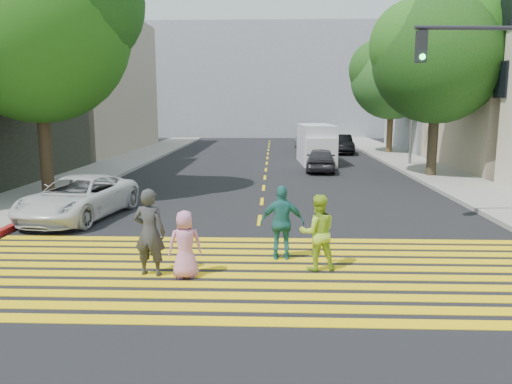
# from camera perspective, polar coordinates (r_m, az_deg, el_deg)

# --- Properties ---
(ground) EXTENTS (120.00, 120.00, 0.00)m
(ground) POSITION_cam_1_polar(r_m,az_deg,el_deg) (9.44, -0.66, -11.59)
(ground) COLOR black
(sidewalk_left) EXTENTS (3.00, 40.00, 0.15)m
(sidewalk_left) POSITION_cam_1_polar(r_m,az_deg,el_deg) (32.22, -14.07, 3.61)
(sidewalk_left) COLOR gray
(sidewalk_left) RESTS_ON ground
(sidewalk_right) EXTENTS (3.00, 60.00, 0.15)m
(sidewalk_right) POSITION_cam_1_polar(r_m,az_deg,el_deg) (25.33, 20.63, 1.61)
(sidewalk_right) COLOR gray
(sidewalk_right) RESTS_ON ground
(curb_red) EXTENTS (0.20, 8.00, 0.16)m
(curb_red) POSITION_cam_1_polar(r_m,az_deg,el_deg) (16.83, -23.81, -2.52)
(curb_red) COLOR maroon
(curb_red) RESTS_ON ground
(crosswalk) EXTENTS (13.40, 5.30, 0.01)m
(crosswalk) POSITION_cam_1_polar(r_m,az_deg,el_deg) (10.63, -0.34, -9.04)
(crosswalk) COLOR yellow
(crosswalk) RESTS_ON ground
(lane_line) EXTENTS (0.12, 34.40, 0.01)m
(lane_line) POSITION_cam_1_polar(r_m,az_deg,el_deg) (31.46, 1.27, 3.63)
(lane_line) COLOR yellow
(lane_line) RESTS_ON ground
(building_left_tan) EXTENTS (12.00, 16.00, 10.00)m
(building_left_tan) POSITION_cam_1_polar(r_m,az_deg,el_deg) (40.30, -22.47, 11.39)
(building_left_tan) COLOR tan
(building_left_tan) RESTS_ON ground
(building_right_grey) EXTENTS (10.00, 10.00, 10.00)m
(building_right_grey) POSITION_cam_1_polar(r_m,az_deg,el_deg) (41.45, 23.11, 11.29)
(building_right_grey) COLOR gray
(building_right_grey) RESTS_ON ground
(backdrop_block) EXTENTS (30.00, 8.00, 12.00)m
(backdrop_block) POSITION_cam_1_polar(r_m,az_deg,el_deg) (56.83, 1.66, 12.50)
(backdrop_block) COLOR gray
(backdrop_block) RESTS_ON ground
(tree_left) EXTENTS (7.69, 7.13, 9.59)m
(tree_left) POSITION_cam_1_polar(r_m,az_deg,el_deg) (20.40, -23.55, 17.62)
(tree_left) COLOR #443123
(tree_left) RESTS_ON ground
(tree_right_near) EXTENTS (7.36, 6.98, 8.70)m
(tree_right_near) POSITION_cam_1_polar(r_m,az_deg,el_deg) (25.28, 20.27, 14.84)
(tree_right_near) COLOR black
(tree_right_near) RESTS_ON ground
(tree_right_far) EXTENTS (6.82, 6.39, 8.31)m
(tree_right_far) POSITION_cam_1_polar(r_m,az_deg,el_deg) (36.74, 15.44, 12.95)
(tree_right_far) COLOR #473421
(tree_right_far) RESTS_ON ground
(pedestrian_man) EXTENTS (0.73, 0.54, 1.81)m
(pedestrian_man) POSITION_cam_1_polar(r_m,az_deg,el_deg) (10.39, -12.06, -4.54)
(pedestrian_man) COLOR #343434
(pedestrian_man) RESTS_ON ground
(pedestrian_woman) EXTENTS (0.87, 0.72, 1.62)m
(pedestrian_woman) POSITION_cam_1_polar(r_m,az_deg,el_deg) (10.62, 7.05, -4.60)
(pedestrian_woman) COLOR #A1CA2C
(pedestrian_woman) RESTS_ON ground
(pedestrian_child) EXTENTS (0.77, 0.59, 1.39)m
(pedestrian_child) POSITION_cam_1_polar(r_m,az_deg,el_deg) (10.19, -8.11, -5.94)
(pedestrian_child) COLOR pink
(pedestrian_child) RESTS_ON ground
(pedestrian_extra) EXTENTS (1.00, 0.42, 1.70)m
(pedestrian_extra) POSITION_cam_1_polar(r_m,az_deg,el_deg) (11.23, 3.02, -3.54)
(pedestrian_extra) COLOR #26716D
(pedestrian_extra) RESTS_ON ground
(white_sedan) EXTENTS (2.88, 4.95, 1.29)m
(white_sedan) POSITION_cam_1_polar(r_m,az_deg,el_deg) (16.28, -19.65, -0.60)
(white_sedan) COLOR silver
(white_sedan) RESTS_ON ground
(dark_car_near) EXTENTS (1.82, 3.82, 1.26)m
(dark_car_near) POSITION_cam_1_polar(r_m,az_deg,el_deg) (26.41, 7.40, 3.70)
(dark_car_near) COLOR #252529
(dark_car_near) RESTS_ON ground
(silver_car) EXTENTS (2.11, 4.62, 1.31)m
(silver_car) POSITION_cam_1_polar(r_m,az_deg,el_deg) (39.73, 5.95, 5.84)
(silver_car) COLOR gray
(silver_car) RESTS_ON ground
(dark_car_parked) EXTENTS (1.43, 4.10, 1.35)m
(dark_car_parked) POSITION_cam_1_polar(r_m,az_deg,el_deg) (36.47, 9.68, 5.42)
(dark_car_parked) COLOR black
(dark_car_parked) RESTS_ON ground
(white_van) EXTENTS (2.09, 4.97, 2.30)m
(white_van) POSITION_cam_1_polar(r_m,az_deg,el_deg) (29.82, 6.94, 5.31)
(white_van) COLOR silver
(white_van) RESTS_ON ground
(street_lamp) EXTENTS (1.91, 0.35, 8.45)m
(street_lamp) POSITION_cam_1_polar(r_m,az_deg,el_deg) (29.75, 17.27, 12.18)
(street_lamp) COLOR gray
(street_lamp) RESTS_ON ground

